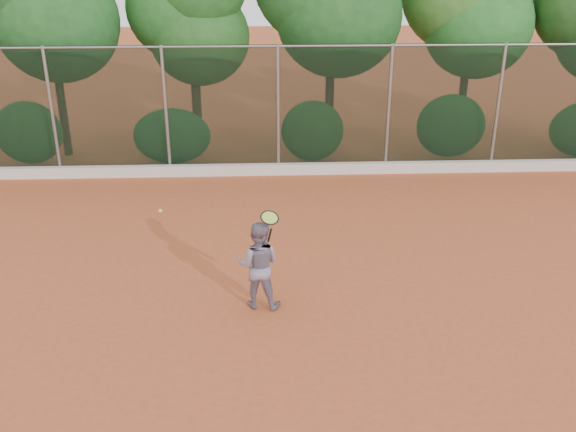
{
  "coord_description": "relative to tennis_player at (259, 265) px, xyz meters",
  "views": [
    {
      "loc": [
        -0.49,
        -9.95,
        5.98
      ],
      "look_at": [
        0.0,
        1.0,
        1.25
      ],
      "focal_mm": 40.0,
      "sensor_mm": 36.0,
      "label": 1
    }
  ],
  "objects": [
    {
      "name": "chainlink_fence",
      "position": [
        0.56,
        7.07,
        1.06
      ],
      "size": [
        24.09,
        0.09,
        3.5
      ],
      "color": "black",
      "rests_on": "ground"
    },
    {
      "name": "tennis_racket",
      "position": [
        0.2,
        -0.07,
        0.88
      ],
      "size": [
        0.4,
        0.38,
        0.59
      ],
      "color": "black",
      "rests_on": "ground"
    },
    {
      "name": "concrete_curb",
      "position": [
        0.56,
        6.89,
        -0.65
      ],
      "size": [
        24.0,
        0.2,
        0.3
      ],
      "primitive_type": "cube",
      "color": "beige",
      "rests_on": "ground"
    },
    {
      "name": "ground",
      "position": [
        0.56,
        0.07,
        -0.8
      ],
      "size": [
        80.0,
        80.0,
        0.0
      ],
      "primitive_type": "plane",
      "color": "#B5502A",
      "rests_on": "ground"
    },
    {
      "name": "foliage_backdrop",
      "position": [
        0.01,
        9.05,
        3.6
      ],
      "size": [
        23.7,
        3.63,
        7.55
      ],
      "color": "#43291A",
      "rests_on": "ground"
    },
    {
      "name": "tennis_ball_in_flight",
      "position": [
        -1.57,
        -0.22,
        1.14
      ],
      "size": [
        0.06,
        0.06,
        0.06
      ],
      "color": "#D3ED36",
      "rests_on": "ground"
    },
    {
      "name": "tennis_player",
      "position": [
        0.0,
        0.0,
        0.0
      ],
      "size": [
        0.88,
        0.75,
        1.6
      ],
      "primitive_type": "imported",
      "rotation": [
        0.0,
        0.0,
        2.95
      ],
      "color": "slate",
      "rests_on": "ground"
    }
  ]
}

